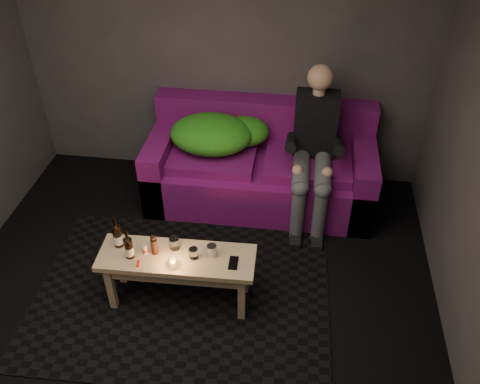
% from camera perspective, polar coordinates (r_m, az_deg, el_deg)
% --- Properties ---
extents(floor, '(4.50, 4.50, 0.00)m').
position_cam_1_polar(floor, '(4.08, -6.52, -15.62)').
color(floor, black).
rests_on(floor, ground).
extents(room, '(4.50, 4.50, 4.50)m').
position_cam_1_polar(room, '(3.32, -6.71, 8.36)').
color(room, silver).
rests_on(room, ground).
extents(rug, '(2.47, 1.83, 0.01)m').
position_cam_1_polar(rug, '(4.33, -6.49, -11.24)').
color(rug, black).
rests_on(rug, floor).
extents(sofa, '(2.18, 0.98, 0.94)m').
position_cam_1_polar(sofa, '(5.09, 2.35, 2.79)').
color(sofa, '#700E5F').
rests_on(sofa, floor).
extents(green_blanket, '(0.96, 0.66, 0.33)m').
position_cam_1_polar(green_blanket, '(4.93, -2.60, 6.61)').
color(green_blanket, '#287F17').
rests_on(green_blanket, sofa).
extents(person, '(0.39, 0.91, 1.46)m').
position_cam_1_polar(person, '(4.70, 8.31, 5.19)').
color(person, black).
rests_on(person, sofa).
extents(coffee_table, '(1.22, 0.42, 0.49)m').
position_cam_1_polar(coffee_table, '(4.00, -7.05, -8.02)').
color(coffee_table, tan).
rests_on(coffee_table, rug).
extents(beer_bottle_a, '(0.07, 0.07, 0.29)m').
position_cam_1_polar(beer_bottle_a, '(4.04, -13.60, -4.76)').
color(beer_bottle_a, black).
rests_on(beer_bottle_a, coffee_table).
extents(beer_bottle_b, '(0.07, 0.07, 0.26)m').
position_cam_1_polar(beer_bottle_b, '(3.93, -12.38, -6.11)').
color(beer_bottle_b, black).
rests_on(beer_bottle_b, coffee_table).
extents(salt_shaker, '(0.04, 0.04, 0.08)m').
position_cam_1_polar(salt_shaker, '(3.97, -10.63, -6.33)').
color(salt_shaker, silver).
rests_on(salt_shaker, coffee_table).
extents(pepper_mill, '(0.05, 0.05, 0.14)m').
position_cam_1_polar(pepper_mill, '(3.94, -9.61, -6.04)').
color(pepper_mill, black).
rests_on(pepper_mill, coffee_table).
extents(tumbler_back, '(0.10, 0.10, 0.10)m').
position_cam_1_polar(tumbler_back, '(3.98, -7.37, -5.73)').
color(tumbler_back, white).
rests_on(tumbler_back, coffee_table).
extents(tealight, '(0.06, 0.06, 0.04)m').
position_cam_1_polar(tealight, '(3.86, -7.55, -7.90)').
color(tealight, white).
rests_on(tealight, coffee_table).
extents(tumbler_front, '(0.09, 0.09, 0.09)m').
position_cam_1_polar(tumbler_front, '(3.89, -5.23, -6.87)').
color(tumbler_front, white).
rests_on(tumbler_front, coffee_table).
extents(steel_cup, '(0.08, 0.08, 0.10)m').
position_cam_1_polar(steel_cup, '(3.89, -3.18, -6.58)').
color(steel_cup, '#AEB1B5').
rests_on(steel_cup, coffee_table).
extents(smartphone, '(0.07, 0.14, 0.01)m').
position_cam_1_polar(smartphone, '(3.85, -0.75, -7.97)').
color(smartphone, black).
rests_on(smartphone, coffee_table).
extents(red_lighter, '(0.03, 0.07, 0.01)m').
position_cam_1_polar(red_lighter, '(3.92, -11.38, -7.88)').
color(red_lighter, red).
rests_on(red_lighter, coffee_table).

